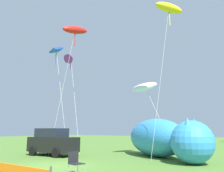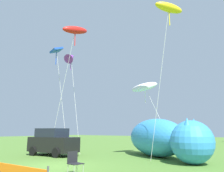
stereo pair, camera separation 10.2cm
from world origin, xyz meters
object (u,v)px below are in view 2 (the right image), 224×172
object	(u,v)px
kite_purple_delta	(71,57)
kite_red_lizard	(75,31)
inflatable_cat	(162,139)
kite_yellow_hero	(169,8)
parked_car	(53,142)
folding_chair	(74,161)
kite_blue_box	(57,52)
kite_white_ghost	(145,87)

from	to	relation	value
kite_purple_delta	kite_red_lizard	world-z (taller)	kite_red_lizard
inflatable_cat	kite_yellow_hero	size ratio (longest dim) A/B	0.76
parked_car	kite_yellow_hero	distance (m)	12.86
folding_chair	kite_blue_box	size ratio (longest dim) A/B	0.11
kite_yellow_hero	kite_purple_delta	bearing A→B (deg)	175.37
inflatable_cat	kite_red_lizard	distance (m)	10.48
kite_yellow_hero	kite_blue_box	xyz separation A→B (m)	(-9.57, -1.62, -1.48)
folding_chair	kite_yellow_hero	size ratio (longest dim) A/B	0.09
parked_car	kite_white_ghost	size ratio (longest dim) A/B	0.67
inflatable_cat	kite_white_ghost	size ratio (longest dim) A/B	1.32
parked_car	kite_red_lizard	xyz separation A→B (m)	(2.11, -0.08, 8.56)
kite_blue_box	kite_white_ghost	size ratio (longest dim) A/B	1.48
kite_purple_delta	kite_white_ghost	xyz separation A→B (m)	(7.14, 1.66, -3.54)
kite_red_lizard	kite_white_ghost	size ratio (longest dim) A/B	1.68
kite_purple_delta	kite_white_ghost	size ratio (longest dim) A/B	1.59
kite_blue_box	kite_purple_delta	bearing A→B (deg)	109.80
kite_white_ghost	kite_yellow_hero	bearing A→B (deg)	-37.03
kite_white_ghost	kite_purple_delta	bearing A→B (deg)	-166.93
parked_car	kite_blue_box	world-z (taller)	kite_blue_box
folding_chair	kite_yellow_hero	world-z (taller)	kite_yellow_hero
kite_purple_delta	kite_white_ghost	distance (m)	8.14
folding_chair	kite_white_ghost	bearing A→B (deg)	106.54
parked_car	kite_purple_delta	bearing A→B (deg)	112.64
kite_white_ghost	folding_chair	bearing A→B (deg)	-82.96
inflatable_cat	kite_white_ghost	distance (m)	4.47
parked_car	kite_blue_box	distance (m)	7.54
folding_chair	kite_purple_delta	world-z (taller)	kite_purple_delta
kite_red_lizard	kite_yellow_hero	distance (m)	7.19
parked_car	kite_white_ghost	world-z (taller)	kite_white_ghost
kite_purple_delta	kite_red_lizard	bearing A→B (deg)	-39.10
kite_red_lizard	kite_yellow_hero	size ratio (longest dim) A/B	0.97
kite_purple_delta	kite_red_lizard	distance (m)	4.67
kite_red_lizard	kite_white_ghost	bearing A→B (deg)	52.16
kite_purple_delta	kite_blue_box	xyz separation A→B (m)	(0.89, -2.47, -0.37)
inflatable_cat	kite_blue_box	world-z (taller)	kite_blue_box
kite_red_lizard	kite_blue_box	world-z (taller)	kite_red_lizard
inflatable_cat	kite_yellow_hero	xyz separation A→B (m)	(1.70, -1.68, 8.73)
kite_purple_delta	kite_white_ghost	world-z (taller)	kite_purple_delta
kite_purple_delta	kite_blue_box	world-z (taller)	kite_purple_delta
inflatable_cat	kite_red_lizard	bearing A→B (deg)	-110.14
parked_car	kite_yellow_hero	world-z (taller)	kite_yellow_hero
parked_car	inflatable_cat	world-z (taller)	inflatable_cat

